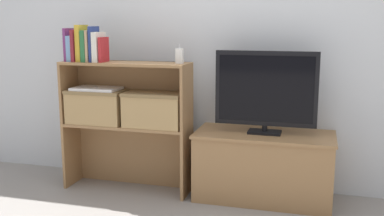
{
  "coord_description": "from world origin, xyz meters",
  "views": [
    {
      "loc": [
        0.82,
        -2.78,
        1.21
      ],
      "look_at": [
        0.0,
        0.13,
        0.63
      ],
      "focal_mm": 42.0,
      "sensor_mm": 36.0,
      "label": 1
    }
  ],
  "objects": [
    {
      "name": "book_skyblue",
      "position": [
        -0.88,
        0.1,
        1.03
      ],
      "size": [
        0.04,
        0.13,
        0.18
      ],
      "color": "#709ECC",
      "rests_on": "bookshelf_upper_tier"
    },
    {
      "name": "book_mustard",
      "position": [
        -0.81,
        0.1,
        1.07
      ],
      "size": [
        0.04,
        0.14,
        0.26
      ],
      "color": "gold",
      "rests_on": "bookshelf_upper_tier"
    },
    {
      "name": "ground_plane",
      "position": [
        0.0,
        0.0,
        0.0
      ],
      "size": [
        16.0,
        16.0,
        0.0
      ],
      "primitive_type": "plane",
      "color": "gray"
    },
    {
      "name": "bookshelf_lower_tier",
      "position": [
        -0.49,
        0.19,
        0.3
      ],
      "size": [
        0.92,
        0.27,
        0.49
      ],
      "color": "olive",
      "rests_on": "ground_plane"
    },
    {
      "name": "storage_basket_left",
      "position": [
        -0.71,
        0.12,
        0.62
      ],
      "size": [
        0.42,
        0.23,
        0.24
      ],
      "color": "tan",
      "rests_on": "bookshelf_lower_tier"
    },
    {
      "name": "wall_back",
      "position": [
        0.0,
        0.46,
        1.2
      ],
      "size": [
        10.0,
        0.05,
        2.4
      ],
      "color": "silver",
      "rests_on": "ground_plane"
    },
    {
      "name": "tv_stand",
      "position": [
        0.49,
        0.21,
        0.24
      ],
      "size": [
        0.94,
        0.44,
        0.47
      ],
      "color": "olive",
      "rests_on": "ground_plane"
    },
    {
      "name": "book_forest",
      "position": [
        -0.76,
        0.1,
        1.05
      ],
      "size": [
        0.03,
        0.15,
        0.22
      ],
      "color": "#286638",
      "rests_on": "bookshelf_upper_tier"
    },
    {
      "name": "book_ivory",
      "position": [
        -0.67,
        0.1,
        1.04
      ],
      "size": [
        0.04,
        0.16,
        0.21
      ],
      "color": "silver",
      "rests_on": "bookshelf_upper_tier"
    },
    {
      "name": "book_maroon",
      "position": [
        -0.84,
        0.1,
        1.05
      ],
      "size": [
        0.02,
        0.16,
        0.22
      ],
      "color": "maroon",
      "rests_on": "bookshelf_upper_tier"
    },
    {
      "name": "book_tan",
      "position": [
        -0.73,
        0.1,
        1.05
      ],
      "size": [
        0.02,
        0.15,
        0.22
      ],
      "color": "tan",
      "rests_on": "bookshelf_upper_tier"
    },
    {
      "name": "book_plum",
      "position": [
        -0.91,
        0.1,
        1.05
      ],
      "size": [
        0.02,
        0.12,
        0.23
      ],
      "color": "#6B2D66",
      "rests_on": "bookshelf_upper_tier"
    },
    {
      "name": "tv",
      "position": [
        0.49,
        0.21,
        0.76
      ],
      "size": [
        0.68,
        0.14,
        0.56
      ],
      "color": "black",
      "rests_on": "tv_stand"
    },
    {
      "name": "laptop",
      "position": [
        -0.71,
        0.12,
        0.74
      ],
      "size": [
        0.33,
        0.21,
        0.02
      ],
      "color": "white",
      "rests_on": "storage_basket_left"
    },
    {
      "name": "book_navy",
      "position": [
        -0.71,
        0.1,
        1.06
      ],
      "size": [
        0.02,
        0.14,
        0.25
      ],
      "color": "navy",
      "rests_on": "bookshelf_upper_tier"
    },
    {
      "name": "bookshelf_upper_tier",
      "position": [
        -0.49,
        0.19,
        0.77
      ],
      "size": [
        0.92,
        0.27,
        0.45
      ],
      "color": "olive",
      "rests_on": "bookshelf_lower_tier"
    },
    {
      "name": "baby_monitor",
      "position": [
        -0.09,
        0.13,
        0.99
      ],
      "size": [
        0.05,
        0.03,
        0.13
      ],
      "color": "white",
      "rests_on": "bookshelf_upper_tier"
    },
    {
      "name": "storage_basket_right",
      "position": [
        -0.27,
        0.12,
        0.62
      ],
      "size": [
        0.42,
        0.23,
        0.24
      ],
      "color": "tan",
      "rests_on": "bookshelf_lower_tier"
    },
    {
      "name": "book_crimson",
      "position": [
        -0.64,
        0.1,
        1.02
      ],
      "size": [
        0.02,
        0.13,
        0.17
      ],
      "color": "#B22328",
      "rests_on": "bookshelf_upper_tier"
    }
  ]
}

